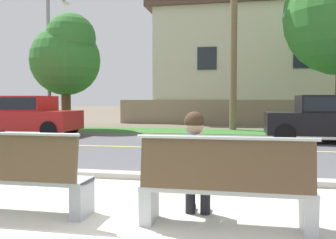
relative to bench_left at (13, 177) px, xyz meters
name	(u,v)px	position (x,y,z in m)	size (l,w,h in m)	color
ground_plane	(196,143)	(1.25, 7.87, -0.46)	(140.00, 140.00, 0.00)	#665B4C
sidewalk_pavement	(121,214)	(1.25, 0.27, -0.45)	(44.00, 3.60, 0.01)	beige
curb_edge	(157,177)	(1.25, 2.22, -0.40)	(44.00, 0.30, 0.11)	#ADA89E
street_asphalt	(190,148)	(1.25, 6.37, -0.45)	(52.00, 8.00, 0.01)	#515156
road_centre_line	(190,148)	(1.25, 6.37, -0.45)	(48.00, 0.14, 0.01)	#E0CC4C
far_verge_grass	(208,131)	(1.25, 12.17, -0.45)	(48.00, 2.80, 0.02)	#38702D
bench_left	(13,177)	(0.00, 0.00, 0.00)	(1.83, 0.48, 1.01)	#9EA0A8
bench_right	(225,187)	(2.50, 0.00, 0.00)	(1.83, 0.48, 1.01)	silver
seated_person_blue	(195,163)	(2.16, 0.17, 0.22)	(0.52, 0.68, 1.25)	black
car_red_near	(22,114)	(-5.58, 8.77, 0.40)	(4.30, 1.86, 1.54)	red
car_black_far	(334,116)	(5.64, 8.77, 0.40)	(4.30, 1.86, 1.54)	black
streetlamp	(51,49)	(-6.10, 11.98, 3.33)	(0.24, 2.10, 6.58)	gray
shade_tree_far_left	(67,55)	(-5.25, 11.88, 3.00)	(3.23, 3.23, 5.33)	brown
garden_wall	(230,112)	(2.09, 17.21, 0.24)	(13.00, 0.36, 1.40)	gray
house_across_street	(252,63)	(3.39, 20.41, 3.32)	(12.65, 6.91, 7.47)	beige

